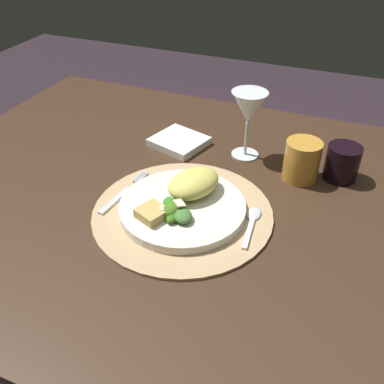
{
  "coord_description": "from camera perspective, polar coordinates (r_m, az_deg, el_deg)",
  "views": [
    {
      "loc": [
        0.2,
        -0.67,
        1.29
      ],
      "look_at": [
        -0.07,
        -0.02,
        0.77
      ],
      "focal_mm": 39.77,
      "sensor_mm": 36.0,
      "label": 1
    }
  ],
  "objects": [
    {
      "name": "dining_table",
      "position": [
        1.0,
        4.18,
        -9.24
      ],
      "size": [
        1.46,
        0.96,
        0.75
      ],
      "color": "#3B2619",
      "rests_on": "ground"
    },
    {
      "name": "placemat",
      "position": [
        0.85,
        -1.27,
        -2.75
      ],
      "size": [
        0.36,
        0.36,
        0.01
      ],
      "primitive_type": "cylinder",
      "color": "tan",
      "rests_on": "dining_table"
    },
    {
      "name": "dinner_plate",
      "position": [
        0.85,
        -1.28,
        -2.11
      ],
      "size": [
        0.25,
        0.25,
        0.02
      ],
      "primitive_type": "cylinder",
      "color": "silver",
      "rests_on": "placemat"
    },
    {
      "name": "pasta_serving",
      "position": [
        0.86,
        0.23,
        1.16
      ],
      "size": [
        0.12,
        0.14,
        0.05
      ],
      "primitive_type": "ellipsoid",
      "rotation": [
        0.0,
        0.0,
        1.16
      ],
      "color": "#E1D161",
      "rests_on": "dinner_plate"
    },
    {
      "name": "salad_greens",
      "position": [
        0.81,
        -2.65,
        -2.57
      ],
      "size": [
        0.1,
        0.07,
        0.03
      ],
      "color": "#3A6C19",
      "rests_on": "dinner_plate"
    },
    {
      "name": "bread_piece",
      "position": [
        0.81,
        -5.37,
        -2.83
      ],
      "size": [
        0.07,
        0.07,
        0.02
      ],
      "primitive_type": "cube",
      "rotation": [
        0.0,
        0.0,
        2.75
      ],
      "color": "tan",
      "rests_on": "dinner_plate"
    },
    {
      "name": "fork",
      "position": [
        0.91,
        -9.35,
        -0.24
      ],
      "size": [
        0.03,
        0.17,
        0.0
      ],
      "color": "silver",
      "rests_on": "placemat"
    },
    {
      "name": "spoon",
      "position": [
        0.84,
        8.11,
        -3.7
      ],
      "size": [
        0.03,
        0.13,
        0.01
      ],
      "color": "silver",
      "rests_on": "placemat"
    },
    {
      "name": "napkin",
      "position": [
        1.08,
        -1.74,
        6.77
      ],
      "size": [
        0.15,
        0.14,
        0.02
      ],
      "primitive_type": "cube",
      "rotation": [
        0.0,
        0.0,
        -0.29
      ],
      "color": "white",
      "rests_on": "dining_table"
    },
    {
      "name": "wine_glass",
      "position": [
        0.99,
        7.6,
        10.89
      ],
      "size": [
        0.08,
        0.08,
        0.16
      ],
      "color": "silver",
      "rests_on": "dining_table"
    },
    {
      "name": "amber_tumbler",
      "position": [
        0.97,
        14.51,
        4.12
      ],
      "size": [
        0.08,
        0.08,
        0.09
      ],
      "primitive_type": "cylinder",
      "color": "#C58931",
      "rests_on": "dining_table"
    },
    {
      "name": "dark_tumbler",
      "position": [
        1.0,
        19.5,
        3.75
      ],
      "size": [
        0.07,
        0.07,
        0.08
      ],
      "primitive_type": "cylinder",
      "color": "black",
      "rests_on": "dining_table"
    }
  ]
}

